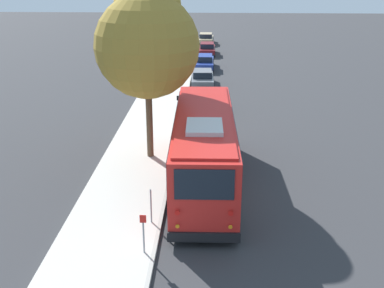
# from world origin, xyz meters

# --- Properties ---
(ground_plane) EXTENTS (160.00, 160.00, 0.00)m
(ground_plane) POSITION_xyz_m (0.00, 0.00, 0.00)
(ground_plane) COLOR #333335
(sidewalk_slab) EXTENTS (80.00, 3.52, 0.15)m
(sidewalk_slab) POSITION_xyz_m (0.00, 3.85, 0.07)
(sidewalk_slab) COLOR beige
(sidewalk_slab) RESTS_ON ground
(curb_strip) EXTENTS (80.00, 0.14, 0.15)m
(curb_strip) POSITION_xyz_m (0.00, 2.01, 0.07)
(curb_strip) COLOR #AAA69D
(curb_strip) RESTS_ON ground
(shuttle_bus) EXTENTS (10.75, 2.94, 3.43)m
(shuttle_bus) POSITION_xyz_m (1.48, 0.44, 1.85)
(shuttle_bus) COLOR red
(shuttle_bus) RESTS_ON ground
(parked_sedan_black) EXTENTS (4.53, 1.86, 1.29)m
(parked_sedan_black) POSITION_xyz_m (13.30, 0.80, 0.60)
(parked_sedan_black) COLOR black
(parked_sedan_black) RESTS_ON ground
(parked_sedan_gray) EXTENTS (4.35, 1.87, 1.31)m
(parked_sedan_gray) POSITION_xyz_m (19.77, 0.93, 0.61)
(parked_sedan_gray) COLOR slate
(parked_sedan_gray) RESTS_ON ground
(parked_sedan_blue) EXTENTS (4.69, 1.73, 1.30)m
(parked_sedan_blue) POSITION_xyz_m (26.51, 0.90, 0.61)
(parked_sedan_blue) COLOR navy
(parked_sedan_blue) RESTS_ON ground
(parked_sedan_maroon) EXTENTS (4.38, 1.73, 1.27)m
(parked_sedan_maroon) POSITION_xyz_m (33.94, 0.75, 0.59)
(parked_sedan_maroon) COLOR maroon
(parked_sedan_maroon) RESTS_ON ground
(parked_sedan_tan) EXTENTS (4.37, 1.88, 1.28)m
(parked_sedan_tan) POSITION_xyz_m (41.27, 1.02, 0.59)
(parked_sedan_tan) COLOR tan
(parked_sedan_tan) RESTS_ON ground
(street_tree) EXTENTS (4.94, 4.94, 8.74)m
(street_tree) POSITION_xyz_m (4.50, 3.20, 6.01)
(street_tree) COLOR brown
(street_tree) RESTS_ON sidewalk_slab
(sign_post_near) EXTENTS (0.06, 0.22, 1.42)m
(sign_post_near) POSITION_xyz_m (-4.29, 2.34, 0.88)
(sign_post_near) COLOR gray
(sign_post_near) RESTS_ON sidewalk_slab
(sign_post_far) EXTENTS (0.06, 0.06, 1.38)m
(sign_post_far) POSITION_xyz_m (-2.28, 2.34, 0.84)
(sign_post_far) COLOR gray
(sign_post_far) RESTS_ON sidewalk_slab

